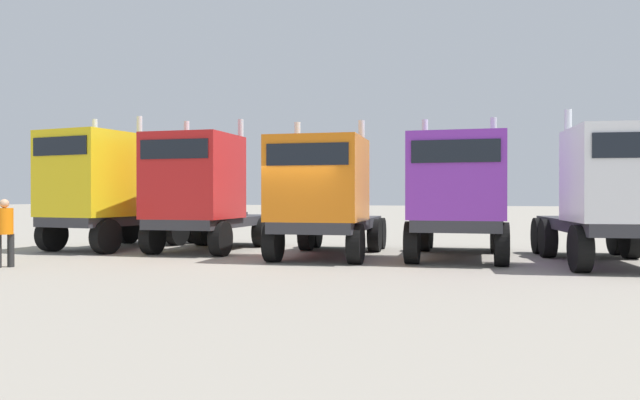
{
  "coord_description": "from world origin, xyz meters",
  "views": [
    {
      "loc": [
        5.41,
        -14.84,
        1.72
      ],
      "look_at": [
        -0.24,
        2.78,
        1.62
      ],
      "focal_mm": 33.94,
      "sensor_mm": 36.0,
      "label": 1
    }
  ],
  "objects_px": {
    "semi_truck_white": "(616,195)",
    "semi_truck_red": "(202,191)",
    "semi_truck_yellow": "(102,190)",
    "visitor_in_hivis": "(4,228)",
    "semi_truck_purple": "(458,194)",
    "semi_truck_orange": "(323,196)"
  },
  "relations": [
    {
      "from": "semi_truck_white",
      "to": "visitor_in_hivis",
      "type": "distance_m",
      "value": 14.88
    },
    {
      "from": "semi_truck_purple",
      "to": "semi_truck_orange",
      "type": "bearing_deg",
      "value": -81.47
    },
    {
      "from": "semi_truck_red",
      "to": "semi_truck_orange",
      "type": "bearing_deg",
      "value": 77.71
    },
    {
      "from": "visitor_in_hivis",
      "to": "semi_truck_purple",
      "type": "bearing_deg",
      "value": -117.11
    },
    {
      "from": "semi_truck_yellow",
      "to": "semi_truck_orange",
      "type": "xyz_separation_m",
      "value": [
        7.61,
        -0.42,
        -0.19
      ]
    },
    {
      "from": "semi_truck_purple",
      "to": "semi_truck_white",
      "type": "height_order",
      "value": "semi_truck_white"
    },
    {
      "from": "semi_truck_red",
      "to": "semi_truck_purple",
      "type": "height_order",
      "value": "semi_truck_red"
    },
    {
      "from": "semi_truck_yellow",
      "to": "visitor_in_hivis",
      "type": "height_order",
      "value": "semi_truck_yellow"
    },
    {
      "from": "semi_truck_purple",
      "to": "semi_truck_white",
      "type": "bearing_deg",
      "value": 77.72
    },
    {
      "from": "semi_truck_red",
      "to": "semi_truck_white",
      "type": "height_order",
      "value": "semi_truck_red"
    },
    {
      "from": "semi_truck_yellow",
      "to": "semi_truck_red",
      "type": "relative_size",
      "value": 1.04
    },
    {
      "from": "semi_truck_white",
      "to": "semi_truck_red",
      "type": "bearing_deg",
      "value": -101.6
    },
    {
      "from": "semi_truck_red",
      "to": "semi_truck_orange",
      "type": "xyz_separation_m",
      "value": [
        4.18,
        -0.71,
        -0.14
      ]
    },
    {
      "from": "semi_truck_orange",
      "to": "visitor_in_hivis",
      "type": "xyz_separation_m",
      "value": [
        -6.77,
        -4.35,
        -0.78
      ]
    },
    {
      "from": "semi_truck_yellow",
      "to": "semi_truck_purple",
      "type": "height_order",
      "value": "semi_truck_yellow"
    },
    {
      "from": "semi_truck_yellow",
      "to": "semi_truck_purple",
      "type": "xyz_separation_m",
      "value": [
        11.19,
        0.33,
        -0.15
      ]
    },
    {
      "from": "semi_truck_orange",
      "to": "semi_truck_white",
      "type": "distance_m",
      "value": 7.39
    },
    {
      "from": "semi_truck_white",
      "to": "visitor_in_hivis",
      "type": "height_order",
      "value": "semi_truck_white"
    },
    {
      "from": "semi_truck_yellow",
      "to": "visitor_in_hivis",
      "type": "bearing_deg",
      "value": 15.69
    },
    {
      "from": "semi_truck_red",
      "to": "semi_truck_orange",
      "type": "relative_size",
      "value": 0.96
    },
    {
      "from": "semi_truck_yellow",
      "to": "semi_truck_red",
      "type": "distance_m",
      "value": 3.45
    },
    {
      "from": "semi_truck_red",
      "to": "visitor_in_hivis",
      "type": "relative_size",
      "value": 3.47
    }
  ]
}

